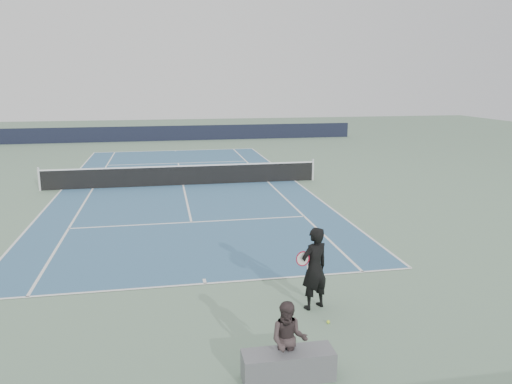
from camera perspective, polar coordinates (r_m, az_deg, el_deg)
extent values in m
plane|color=slate|center=(23.91, -8.33, 0.77)|extent=(80.00, 80.00, 0.00)
cube|color=#386185|center=(23.91, -8.33, 0.78)|extent=(10.97, 23.77, 0.01)
cylinder|color=silver|center=(24.42, -23.55, 1.35)|extent=(0.10, 0.10, 1.07)
cylinder|color=silver|center=(24.89, 6.52, 2.55)|extent=(0.10, 0.10, 1.07)
cube|color=black|center=(23.82, -8.37, 1.85)|extent=(12.80, 0.03, 0.90)
cube|color=white|center=(23.74, -8.40, 2.96)|extent=(12.80, 0.04, 0.06)
cube|color=black|center=(41.50, -9.48, 6.65)|extent=(30.00, 0.25, 1.20)
imported|color=black|center=(11.01, 6.68, -8.64)|extent=(0.84, 0.72, 1.85)
torus|color=#A40D27|center=(10.80, 5.37, -7.60)|extent=(0.34, 0.18, 0.36)
cylinder|color=white|center=(10.80, 5.37, -7.60)|extent=(0.29, 0.14, 0.32)
cylinder|color=white|center=(10.95, 5.90, -8.78)|extent=(0.08, 0.13, 0.27)
sphere|color=#CBEB30|center=(10.74, 8.26, -14.47)|extent=(0.07, 0.07, 0.07)
cube|color=slate|center=(8.87, 3.70, -19.13)|extent=(1.63, 0.93, 0.50)
imported|color=#403333|center=(8.63, 3.75, -16.53)|extent=(0.76, 0.67, 1.33)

